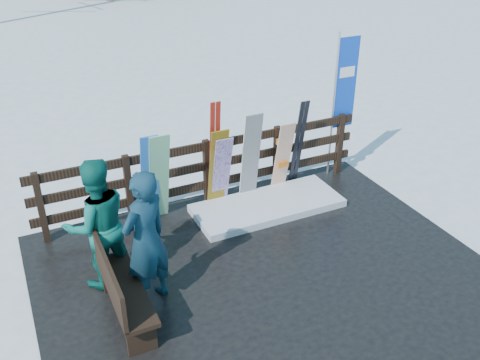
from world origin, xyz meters
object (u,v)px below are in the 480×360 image
person_back (98,224)px  snowboard_3 (222,172)px  snowboard_1 (159,178)px  snowboard_5 (283,158)px  snowboard_0 (150,180)px  snowboard_2 (218,169)px  person_front (146,240)px  bench (119,287)px  rental_flag (343,89)px  snowboard_4 (251,158)px

person_back → snowboard_3: bearing=-158.1°
snowboard_1 → snowboard_5: size_ratio=1.18×
snowboard_0 → snowboard_2: 1.12m
person_front → snowboard_2: bearing=-162.4°
snowboard_0 → bench: bearing=-117.1°
bench → rental_flag: 5.20m
snowboard_0 → snowboard_2: (1.12, 0.00, -0.07)m
rental_flag → person_back: rental_flag is taller
snowboard_0 → snowboard_5: snowboard_0 is taller
person_front → snowboard_4: bearing=-170.9°
person_front → person_back: bearing=-82.6°
snowboard_2 → person_back: bearing=-153.0°
snowboard_3 → snowboard_5: (1.12, 0.00, 0.02)m
snowboard_0 → person_back: bearing=-132.9°
rental_flag → person_front: bearing=-154.7°
snowboard_2 → person_front: bearing=-134.5°
snowboard_1 → rental_flag: 3.57m
snowboard_0 → person_front: size_ratio=0.86×
bench → snowboard_2: (2.10, 1.92, 0.20)m
snowboard_4 → snowboard_5: bearing=0.0°
bench → snowboard_1: 2.24m
person_front → person_back: (-0.44, 0.63, -0.02)m
snowboard_0 → snowboard_4: size_ratio=1.00×
snowboard_2 → person_back: (-2.12, -1.08, 0.18)m
snowboard_4 → person_back: 2.91m
snowboard_5 → person_front: person_front is taller
snowboard_2 → person_front: size_ratio=0.79×
snowboard_0 → person_back: size_ratio=0.89×
snowboard_2 → snowboard_5: size_ratio=1.07×
person_back → snowboard_1: bearing=-141.2°
snowboard_4 → person_back: bearing=-158.3°
snowboard_2 → snowboard_4: (0.59, 0.00, 0.08)m
snowboard_4 → rental_flag: bearing=8.0°
person_back → snowboard_4: bearing=-162.6°
snowboard_4 → person_back: person_back is taller
snowboard_2 → snowboard_0: bearing=180.0°
snowboard_3 → bench: bearing=-138.4°
rental_flag → snowboard_2: bearing=-173.8°
snowboard_1 → bench: bearing=-120.4°
snowboard_4 → rental_flag: 2.09m
snowboard_4 → snowboard_3: bearing=180.0°
snowboard_3 → rental_flag: rental_flag is taller
snowboard_4 → person_back: (-2.70, -1.08, 0.11)m
snowboard_0 → snowboard_3: size_ratio=1.21×
snowboard_2 → snowboard_5: (1.19, 0.00, -0.05)m
snowboard_2 → snowboard_5: bearing=0.0°
snowboard_5 → person_back: person_back is taller
bench → person_front: bearing=26.8°
snowboard_5 → snowboard_4: bearing=180.0°
snowboard_0 → person_back: 1.47m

